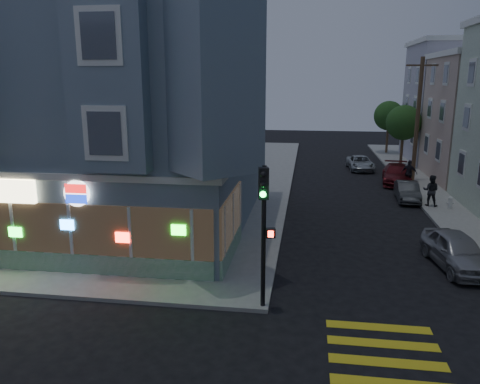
% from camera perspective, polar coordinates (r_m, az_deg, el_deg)
% --- Properties ---
extents(ground, '(120.00, 120.00, 0.00)m').
position_cam_1_polar(ground, '(14.84, -9.51, -17.27)').
color(ground, black).
rests_on(ground, ground).
extents(sidewalk_nw, '(33.00, 42.00, 0.15)m').
position_cam_1_polar(sidewalk_nw, '(39.97, -18.00, 2.09)').
color(sidewalk_nw, gray).
rests_on(sidewalk_nw, ground).
extents(corner_building, '(14.60, 14.60, 11.40)m').
position_cam_1_polar(corner_building, '(25.26, -15.53, 9.11)').
color(corner_building, slate).
rests_on(corner_building, sidewalk_nw).
extents(row_house_d, '(12.00, 8.60, 10.50)m').
position_cam_1_polar(row_house_d, '(48.62, 27.18, 9.54)').
color(row_house_d, '#A9A4B5').
rests_on(row_house_d, sidewalk_ne).
extents(utility_pole, '(2.20, 0.30, 9.00)m').
position_cam_1_polar(utility_pole, '(37.03, 20.83, 8.40)').
color(utility_pole, '#4C3826').
rests_on(utility_pole, sidewalk_ne).
extents(street_tree_near, '(3.00, 3.00, 5.30)m').
position_cam_1_polar(street_tree_near, '(43.00, 19.34, 7.96)').
color(street_tree_near, '#4C3826').
rests_on(street_tree_near, sidewalk_ne).
extents(street_tree_far, '(3.00, 3.00, 5.30)m').
position_cam_1_polar(street_tree_far, '(50.85, 17.69, 8.84)').
color(street_tree_far, '#4C3826').
rests_on(street_tree_far, sidewalk_ne).
extents(pedestrian_a, '(1.09, 0.96, 1.87)m').
position_cam_1_polar(pedestrian_a, '(30.23, 22.25, 0.17)').
color(pedestrian_a, black).
rests_on(pedestrian_a, sidewalk_ne).
extents(pedestrian_b, '(1.19, 0.86, 1.87)m').
position_cam_1_polar(pedestrian_b, '(35.33, 19.92, 2.18)').
color(pedestrian_b, '#232128').
rests_on(pedestrian_b, sidewalk_ne).
extents(parked_car_a, '(2.30, 4.50, 1.47)m').
position_cam_1_polar(parked_car_a, '(21.24, 24.90, -6.50)').
color(parked_car_a, '#97999E').
rests_on(parked_car_a, ground).
extents(parked_car_b, '(1.50, 3.76, 1.22)m').
position_cam_1_polar(parked_car_b, '(31.64, 19.73, 0.06)').
color(parked_car_b, '#393B3E').
rests_on(parked_car_b, ground).
extents(parked_car_c, '(2.60, 5.07, 1.41)m').
position_cam_1_polar(parked_car_c, '(36.66, 18.53, 2.07)').
color(parked_car_c, maroon).
rests_on(parked_car_c, ground).
extents(parked_car_d, '(2.25, 4.41, 1.19)m').
position_cam_1_polar(parked_car_d, '(41.44, 14.45, 3.45)').
color(parked_car_d, '#A5ACB0').
rests_on(parked_car_d, ground).
extents(traffic_signal, '(0.59, 0.54, 4.79)m').
position_cam_1_polar(traffic_signal, '(14.91, 2.95, -2.71)').
color(traffic_signal, black).
rests_on(traffic_signal, sidewalk_nw).
extents(fire_hydrant, '(0.41, 0.24, 0.71)m').
position_cam_1_polar(fire_hydrant, '(30.21, 24.25, -1.14)').
color(fire_hydrant, silver).
rests_on(fire_hydrant, sidewalk_ne).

